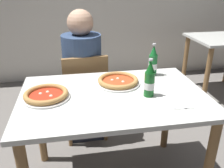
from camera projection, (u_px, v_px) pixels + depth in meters
The scene contains 9 objects.
dining_table_main at pixel (113, 109), 1.60m from camera, with size 1.20×0.80×0.75m.
chair_behind_table at pixel (85, 92), 2.19m from camera, with size 0.43×0.43×0.85m.
diner_seated at pixel (83, 80), 2.19m from camera, with size 0.34×0.34×1.21m.
dining_table_background at pixel (222, 50), 3.08m from camera, with size 0.80×0.70×0.75m.
pizza_margherita_near at pixel (46, 95), 1.50m from camera, with size 0.30×0.30×0.04m.
pizza_marinara_far at pixel (118, 81), 1.70m from camera, with size 0.31×0.31×0.04m.
beer_bottle_left at pixel (150, 81), 1.49m from camera, with size 0.07×0.07×0.25m.
beer_bottle_center at pixel (153, 62), 1.82m from camera, with size 0.07×0.07×0.25m.
napkin_with_cutlery at pixel (174, 102), 1.45m from camera, with size 0.19×0.19×0.01m.
Camera 1 is at (-0.25, -1.37, 1.44)m, focal length 38.52 mm.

